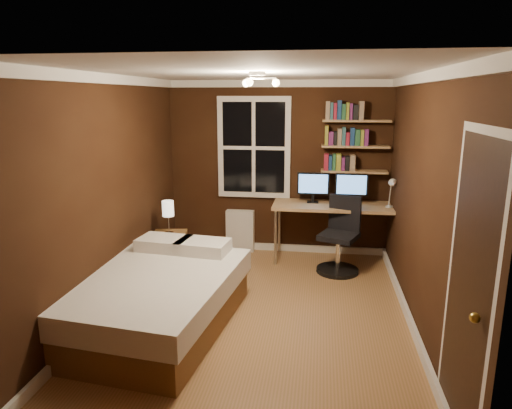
# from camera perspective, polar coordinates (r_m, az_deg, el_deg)

# --- Properties ---
(floor) EXTENTS (4.20, 4.20, 0.00)m
(floor) POSITION_cam_1_polar(r_m,az_deg,el_deg) (5.06, 0.28, -13.36)
(floor) COLOR brown
(floor) RESTS_ON ground
(wall_back) EXTENTS (3.20, 0.04, 2.50)m
(wall_back) POSITION_cam_1_polar(r_m,az_deg,el_deg) (6.68, 2.77, 4.53)
(wall_back) COLOR black
(wall_back) RESTS_ON ground
(wall_left) EXTENTS (0.04, 4.20, 2.50)m
(wall_left) POSITION_cam_1_polar(r_m,az_deg,el_deg) (5.10, -17.81, 1.11)
(wall_left) COLOR black
(wall_left) RESTS_ON ground
(wall_right) EXTENTS (0.04, 4.20, 2.50)m
(wall_right) POSITION_cam_1_polar(r_m,az_deg,el_deg) (4.70, 20.02, -0.07)
(wall_right) COLOR black
(wall_right) RESTS_ON ground
(ceiling) EXTENTS (3.20, 4.20, 0.02)m
(ceiling) POSITION_cam_1_polar(r_m,az_deg,el_deg) (4.52, 0.32, 16.21)
(ceiling) COLOR white
(ceiling) RESTS_ON wall_back
(window) EXTENTS (1.06, 0.06, 1.46)m
(window) POSITION_cam_1_polar(r_m,az_deg,el_deg) (6.65, -0.26, 7.11)
(window) COLOR silver
(window) RESTS_ON wall_back
(door) EXTENTS (0.03, 0.82, 2.05)m
(door) POSITION_cam_1_polar(r_m,az_deg,el_deg) (3.33, 24.87, -10.03)
(door) COLOR black
(door) RESTS_ON ground
(door_knob) EXTENTS (0.06, 0.06, 0.06)m
(door_knob) POSITION_cam_1_polar(r_m,az_deg,el_deg) (3.07, 25.68, -12.65)
(door_knob) COLOR gold
(door_knob) RESTS_ON door
(ceiling_fixture) EXTENTS (0.44, 0.44, 0.18)m
(ceiling_fixture) POSITION_cam_1_polar(r_m,az_deg,el_deg) (4.42, 0.14, 14.98)
(ceiling_fixture) COLOR beige
(ceiling_fixture) RESTS_ON ceiling
(bookshelf_lower) EXTENTS (0.92, 0.22, 0.03)m
(bookshelf_lower) POSITION_cam_1_polar(r_m,az_deg,el_deg) (6.55, 12.13, 4.07)
(bookshelf_lower) COLOR #9A754A
(bookshelf_lower) RESTS_ON wall_back
(books_row_lower) EXTENTS (0.42, 0.16, 0.23)m
(books_row_lower) POSITION_cam_1_polar(r_m,az_deg,el_deg) (6.53, 12.19, 5.19)
(books_row_lower) COLOR maroon
(books_row_lower) RESTS_ON bookshelf_lower
(bookshelf_middle) EXTENTS (0.92, 0.22, 0.03)m
(bookshelf_middle) POSITION_cam_1_polar(r_m,az_deg,el_deg) (6.51, 12.28, 7.11)
(bookshelf_middle) COLOR #9A754A
(bookshelf_middle) RESTS_ON wall_back
(books_row_middle) EXTENTS (0.60, 0.16, 0.23)m
(books_row_middle) POSITION_cam_1_polar(r_m,az_deg,el_deg) (6.50, 12.34, 8.25)
(books_row_middle) COLOR navy
(books_row_middle) RESTS_ON bookshelf_middle
(bookshelf_upper) EXTENTS (0.92, 0.22, 0.03)m
(bookshelf_upper) POSITION_cam_1_polar(r_m,az_deg,el_deg) (6.48, 12.44, 10.19)
(bookshelf_upper) COLOR #9A754A
(bookshelf_upper) RESTS_ON wall_back
(books_row_upper) EXTENTS (0.54, 0.16, 0.23)m
(books_row_upper) POSITION_cam_1_polar(r_m,az_deg,el_deg) (6.48, 12.50, 11.33)
(books_row_upper) COLOR #296039
(books_row_upper) RESTS_ON bookshelf_upper
(bed) EXTENTS (1.70, 2.20, 0.69)m
(bed) POSITION_cam_1_polar(r_m,az_deg,el_deg) (4.79, -12.58, -11.40)
(bed) COLOR brown
(bed) RESTS_ON ground
(nightstand) EXTENTS (0.49, 0.49, 0.53)m
(nightstand) POSITION_cam_1_polar(r_m,az_deg,el_deg) (6.16, -10.70, -5.93)
(nightstand) COLOR brown
(nightstand) RESTS_ON ground
(bedside_lamp) EXTENTS (0.15, 0.15, 0.44)m
(bedside_lamp) POSITION_cam_1_polar(r_m,az_deg,el_deg) (6.02, -10.90, -1.58)
(bedside_lamp) COLOR beige
(bedside_lamp) RESTS_ON nightstand
(radiator) EXTENTS (0.41, 0.15, 0.62)m
(radiator) POSITION_cam_1_polar(r_m,az_deg,el_deg) (6.86, -1.98, -3.29)
(radiator) COLOR beige
(radiator) RESTS_ON ground
(desk) EXTENTS (1.72, 0.64, 0.81)m
(desk) POSITION_cam_1_polar(r_m,az_deg,el_deg) (6.42, 9.84, -0.53)
(desk) COLOR #9A754A
(desk) RESTS_ON ground
(monitor_left) EXTENTS (0.45, 0.12, 0.43)m
(monitor_left) POSITION_cam_1_polar(r_m,az_deg,el_deg) (6.44, 7.15, 2.11)
(monitor_left) COLOR black
(monitor_left) RESTS_ON desk
(monitor_right) EXTENTS (0.45, 0.12, 0.43)m
(monitor_right) POSITION_cam_1_polar(r_m,az_deg,el_deg) (6.46, 11.82, 1.95)
(monitor_right) COLOR black
(monitor_right) RESTS_ON desk
(desk_lamp) EXTENTS (0.14, 0.32, 0.44)m
(desk_lamp) POSITION_cam_1_polar(r_m,az_deg,el_deg) (6.29, 16.53, 1.44)
(desk_lamp) COLOR silver
(desk_lamp) RESTS_ON desk
(office_chair) EXTENTS (0.59, 0.59, 1.01)m
(office_chair) POSITION_cam_1_polar(r_m,az_deg,el_deg) (6.14, 10.42, -4.82)
(office_chair) COLOR black
(office_chair) RESTS_ON ground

